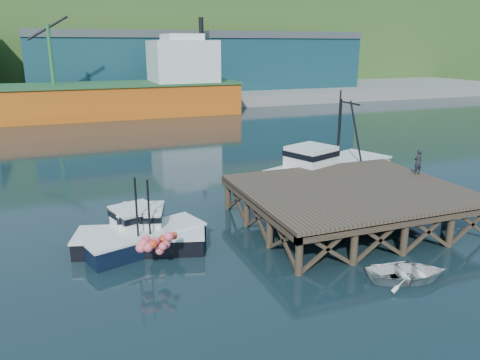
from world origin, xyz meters
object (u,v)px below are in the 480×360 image
boat_black (141,234)px  trawler (328,168)px  dockworker (418,162)px  boat_navy (142,233)px  dinghy (407,273)px

boat_black → trawler: (14.24, 5.77, 0.69)m
dockworker → boat_navy: bearing=-3.8°
trawler → dinghy: (-4.03, -13.34, -1.06)m
trawler → dockworker: trawler is taller
trawler → dockworker: size_ratio=6.91×
boat_navy → boat_black: bearing=169.9°
trawler → boat_black: bearing=-179.3°
boat_black → dinghy: boat_black is taller
boat_navy → trawler: trawler is taller
boat_black → dinghy: 12.72m
boat_navy → dinghy: 12.66m
dinghy → dockworker: size_ratio=2.19×
trawler → dinghy: 13.97m
boat_navy → dockworker: 17.20m
dockworker → trawler: bearing=-67.0°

